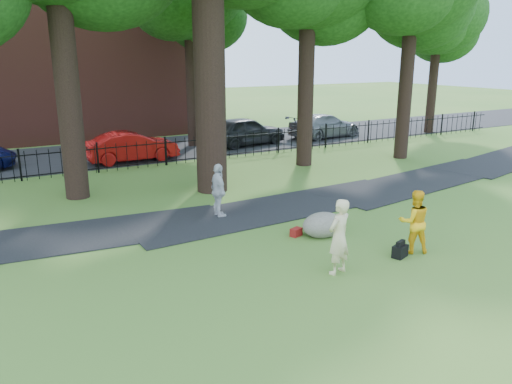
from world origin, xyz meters
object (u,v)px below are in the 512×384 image
boulder (323,223)px  man (414,221)px  woman (339,237)px  red_sedan (132,147)px

boulder → man: bearing=-59.5°
woman → man: 2.45m
woman → boulder: bearing=-133.6°
boulder → red_sedan: red_sedan is taller
boulder → red_sedan: bearing=98.1°
boulder → red_sedan: 12.54m
red_sedan → woman: bearing=-178.6°
red_sedan → boulder: bearing=-172.7°
woman → man: bearing=167.2°
man → boulder: bearing=-33.6°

